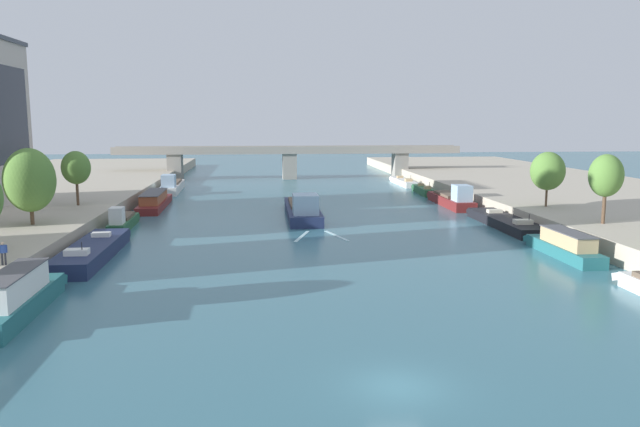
% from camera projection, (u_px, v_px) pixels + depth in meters
% --- Properties ---
extents(ground_plane, '(400.00, 400.00, 0.00)m').
position_uv_depth(ground_plane, '(398.00, 387.00, 27.68)').
color(ground_plane, '#386B7A').
extents(quay_right, '(36.00, 170.00, 1.92)m').
position_uv_depth(quay_right, '(600.00, 200.00, 85.60)').
color(quay_right, '#B2A893').
rests_on(quay_right, ground).
extents(barge_midriver, '(3.99, 19.49, 3.48)m').
position_uv_depth(barge_midriver, '(303.00, 209.00, 76.03)').
color(barge_midriver, '#1E284C').
rests_on(barge_midriver, ground).
extents(wake_behind_barge, '(5.60, 5.89, 0.03)m').
position_uv_depth(wake_behind_barge, '(319.00, 236.00, 63.75)').
color(wake_behind_barge, '#AAD6E0').
rests_on(wake_behind_barge, ground).
extents(moored_boat_left_near, '(2.45, 12.21, 2.92)m').
position_uv_depth(moored_boat_left_near, '(18.00, 297.00, 37.60)').
color(moored_boat_left_near, '#23666B').
rests_on(moored_boat_left_near, ground).
extents(moored_boat_left_upstream, '(3.39, 16.62, 2.41)m').
position_uv_depth(moored_boat_left_upstream, '(93.00, 251.00, 53.39)').
color(moored_boat_left_upstream, '#1E284C').
rests_on(moored_boat_left_upstream, ground).
extents(moored_boat_left_downstream, '(2.12, 10.70, 2.83)m').
position_uv_depth(moored_boat_left_downstream, '(123.00, 221.00, 67.77)').
color(moored_boat_left_downstream, '#235633').
rests_on(moored_boat_left_downstream, ground).
extents(moored_boat_left_midway, '(3.35, 16.82, 2.26)m').
position_uv_depth(moored_boat_left_midway, '(155.00, 201.00, 84.21)').
color(moored_boat_left_midway, maroon).
rests_on(moored_boat_left_midway, ground).
extents(moored_boat_left_lone, '(3.31, 16.13, 3.25)m').
position_uv_depth(moored_boat_left_lone, '(172.00, 186.00, 103.36)').
color(moored_boat_left_lone, silver).
rests_on(moored_boat_left_lone, ground).
extents(moored_boat_right_downstream, '(2.29, 11.48, 2.38)m').
position_uv_depth(moored_boat_right_downstream, '(564.00, 246.00, 53.96)').
color(moored_boat_right_downstream, '#23666B').
rests_on(moored_boat_right_downstream, ground).
extents(moored_boat_right_far, '(3.48, 16.96, 2.19)m').
position_uv_depth(moored_boat_right_far, '(505.00, 222.00, 69.35)').
color(moored_boat_right_far, black).
rests_on(moored_boat_right_far, ground).
extents(moored_boat_right_near, '(3.00, 15.15, 3.39)m').
position_uv_depth(moored_boat_right_near, '(452.00, 199.00, 85.91)').
color(moored_boat_right_near, maroon).
rests_on(moored_boat_right_near, ground).
extents(moored_boat_right_second, '(2.16, 10.64, 2.21)m').
position_uv_depth(moored_boat_right_second, '(423.00, 190.00, 100.53)').
color(moored_boat_right_second, '#235633').
rests_on(moored_boat_right_second, ground).
extents(moored_boat_right_end, '(2.47, 14.00, 2.10)m').
position_uv_depth(moored_boat_right_end, '(403.00, 182.00, 114.82)').
color(moored_boat_right_end, silver).
rests_on(moored_boat_right_end, ground).
extents(tree_left_distant, '(4.76, 4.76, 7.34)m').
position_uv_depth(tree_left_distant, '(30.00, 180.00, 58.75)').
color(tree_left_distant, brown).
rests_on(tree_left_distant, quay_left).
extents(tree_left_third, '(3.33, 3.33, 6.39)m').
position_uv_depth(tree_left_third, '(76.00, 168.00, 72.25)').
color(tree_left_third, brown).
rests_on(tree_left_third, quay_left).
extents(tree_right_past_mid, '(3.22, 3.22, 6.73)m').
position_uv_depth(tree_right_past_mid, '(606.00, 176.00, 59.29)').
color(tree_right_past_mid, brown).
rests_on(tree_right_past_mid, quay_right).
extents(tree_right_by_lamp, '(3.92, 3.92, 6.35)m').
position_uv_depth(tree_right_by_lamp, '(548.00, 171.00, 71.19)').
color(tree_right_by_lamp, brown).
rests_on(tree_right_by_lamp, quay_right).
extents(bridge_far, '(69.95, 4.40, 6.65)m').
position_uv_depth(bridge_far, '(289.00, 157.00, 125.84)').
color(bridge_far, gray).
rests_on(bridge_far, ground).
extents(person_on_quay, '(0.51, 0.30, 1.62)m').
position_uv_depth(person_on_quay, '(3.00, 252.00, 42.68)').
color(person_on_quay, '#2D2D38').
rests_on(person_on_quay, quay_left).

